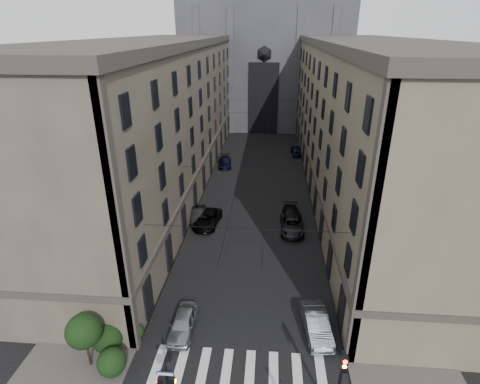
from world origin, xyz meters
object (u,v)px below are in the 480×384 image
(car_left_midnear, at_px, (198,215))
(car_left_far, at_px, (225,162))
(traffic_light_right, at_px, (341,380))
(car_right_near, at_px, (316,324))
(gothic_tower, at_px, (266,40))
(car_left_near, at_px, (183,323))
(car_right_midnear, at_px, (292,225))
(car_right_far, at_px, (296,151))
(car_left_midfar, at_px, (208,219))
(car_right_midfar, at_px, (291,216))

(car_left_midnear, distance_m, car_left_far, 18.41)
(traffic_light_right, height_order, car_left_far, traffic_light_right)
(car_right_near, bearing_deg, car_left_far, 100.46)
(traffic_light_right, bearing_deg, car_left_midnear, 117.28)
(gothic_tower, relative_size, car_left_near, 13.89)
(gothic_tower, relative_size, car_right_near, 12.50)
(car_right_midnear, bearing_deg, car_right_far, 85.31)
(traffic_light_right, height_order, car_left_midfar, traffic_light_right)
(car_right_near, bearing_deg, gothic_tower, 87.91)
(car_left_midfar, height_order, car_right_midfar, car_right_midfar)
(traffic_light_right, bearing_deg, car_right_midnear, 93.74)
(car_right_near, xyz_separation_m, car_right_midfar, (-1.06, 16.72, -0.05))
(gothic_tower, distance_m, car_left_far, 36.48)
(car_right_midnear, relative_size, car_right_midfar, 1.06)
(car_left_midnear, xyz_separation_m, car_right_midnear, (10.40, -1.49, 0.03))
(car_right_midnear, bearing_deg, traffic_light_right, -86.64)
(traffic_light_right, xyz_separation_m, car_left_midfar, (-10.61, 21.90, -2.58))
(car_left_far, bearing_deg, car_right_far, 22.96)
(car_left_near, bearing_deg, car_left_far, 92.75)
(car_right_midnear, xyz_separation_m, car_right_far, (2.00, 26.54, -0.02))
(car_left_far, distance_m, car_right_far, 13.35)
(car_left_midnear, xyz_separation_m, car_right_near, (11.46, -16.16, 0.07))
(car_left_midfar, xyz_separation_m, car_left_far, (-0.35, 19.37, -0.02))
(car_right_far, bearing_deg, car_right_midnear, -98.84)
(car_left_midfar, xyz_separation_m, car_right_midfar, (9.21, 1.54, 0.00))
(car_left_midnear, bearing_deg, car_left_far, 80.72)
(traffic_light_right, bearing_deg, car_right_midfar, 93.42)
(car_left_near, relative_size, car_left_far, 0.88)
(car_right_midfar, distance_m, car_right_far, 24.58)
(car_left_midfar, height_order, car_right_far, car_left_midfar)
(car_left_midnear, height_order, car_right_far, car_right_far)
(gothic_tower, bearing_deg, traffic_light_right, -85.62)
(car_left_near, height_order, car_left_far, car_left_near)
(car_left_near, bearing_deg, gothic_tower, 87.28)
(traffic_light_right, bearing_deg, car_right_near, 92.89)
(car_right_midnear, bearing_deg, car_left_midfar, 176.47)
(gothic_tower, height_order, car_left_far, gothic_tower)
(traffic_light_right, relative_size, car_right_near, 1.12)
(car_left_near, relative_size, car_right_midnear, 0.81)
(gothic_tower, xyz_separation_m, car_left_midfar, (-5.01, -51.14, -17.09))
(car_left_near, relative_size, car_left_midnear, 0.99)
(car_left_far, xyz_separation_m, car_right_midfar, (9.56, -17.83, 0.02))
(car_left_near, relative_size, car_right_midfar, 0.85)
(traffic_light_right, xyz_separation_m, car_left_midnear, (-11.80, 22.88, -2.60))
(car_left_midnear, bearing_deg, car_right_midfar, -3.61)
(gothic_tower, height_order, car_left_midnear, gothic_tower)
(car_left_near, bearing_deg, car_right_near, 4.75)
(gothic_tower, height_order, traffic_light_right, gothic_tower)
(car_left_near, height_order, car_right_midfar, car_left_near)
(car_left_far, relative_size, car_right_midnear, 0.92)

